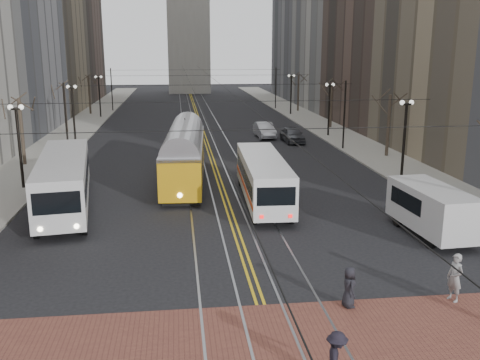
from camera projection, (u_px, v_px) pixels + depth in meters
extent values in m
plane|color=black|center=(257.00, 294.00, 21.33)|extent=(260.00, 260.00, 0.00)
cube|color=gray|center=(75.00, 131.00, 62.99)|extent=(5.00, 140.00, 0.15)
cube|color=gray|center=(323.00, 127.00, 66.42)|extent=(5.00, 140.00, 0.15)
cube|color=brown|center=(275.00, 347.00, 17.47)|extent=(25.00, 6.00, 0.01)
cube|color=gray|center=(202.00, 129.00, 64.72)|extent=(4.80, 130.00, 0.02)
cube|color=gold|center=(202.00, 129.00, 64.72)|extent=(0.42, 130.00, 0.01)
cylinder|color=black|center=(20.00, 150.00, 36.46)|extent=(0.20, 0.20, 5.60)
cylinder|color=black|center=(74.00, 115.00, 55.74)|extent=(0.20, 0.20, 5.60)
cylinder|color=black|center=(100.00, 98.00, 75.03)|extent=(0.20, 0.20, 5.60)
cylinder|color=black|center=(404.00, 142.00, 39.58)|extent=(0.20, 0.20, 5.60)
cylinder|color=black|center=(329.00, 111.00, 58.87)|extent=(0.20, 0.20, 5.60)
cylinder|color=black|center=(291.00, 96.00, 78.15)|extent=(0.20, 0.20, 5.60)
cylinder|color=#382D23|center=(22.00, 133.00, 43.94)|extent=(0.28, 0.28, 5.60)
cylinder|color=#382D23|center=(65.00, 109.00, 61.30)|extent=(0.28, 0.28, 5.60)
cylinder|color=#382D23|center=(89.00, 96.00, 78.66)|extent=(0.28, 0.28, 5.60)
cylinder|color=#382D23|center=(388.00, 126.00, 47.53)|extent=(0.28, 0.28, 5.60)
cylinder|color=#382D23|center=(331.00, 105.00, 64.88)|extent=(0.28, 0.28, 5.60)
cylinder|color=#382D23|center=(298.00, 93.00, 82.24)|extent=(0.28, 0.28, 5.60)
cylinder|color=black|center=(188.00, 79.00, 63.12)|extent=(0.03, 120.00, 0.03)
cylinder|color=black|center=(214.00, 79.00, 63.46)|extent=(0.03, 120.00, 0.03)
cylinder|color=black|center=(66.00, 120.00, 48.00)|extent=(0.16, 0.16, 6.60)
cylinder|color=black|center=(112.00, 90.00, 82.71)|extent=(0.16, 0.16, 6.60)
cylinder|color=black|center=(344.00, 116.00, 50.94)|extent=(0.16, 0.16, 6.60)
cylinder|color=black|center=(276.00, 89.00, 85.66)|extent=(0.16, 0.16, 6.60)
cube|color=silver|center=(64.00, 183.00, 32.35)|extent=(4.46, 13.14, 3.22)
cube|color=gold|center=(185.00, 159.00, 38.98)|extent=(3.51, 14.34, 3.35)
cube|color=silver|center=(263.00, 180.00, 33.65)|extent=(2.80, 11.18, 2.90)
cube|color=silver|center=(432.00, 212.00, 27.67)|extent=(2.64, 5.99, 2.59)
imported|color=#46484E|center=(292.00, 135.00, 55.66)|extent=(2.08, 4.79, 1.61)
imported|color=#B1B2B9|center=(264.00, 130.00, 58.73)|extent=(2.00, 5.04, 1.63)
imported|color=black|center=(349.00, 287.00, 20.07)|extent=(0.54, 0.80, 1.58)
imported|color=gray|center=(455.00, 278.00, 20.51)|extent=(0.66, 0.81, 1.91)
imported|color=black|center=(336.00, 359.00, 15.29)|extent=(0.82, 1.20, 1.71)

